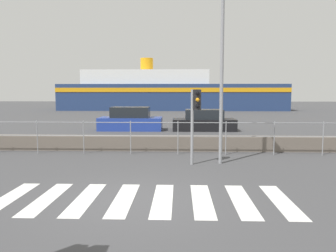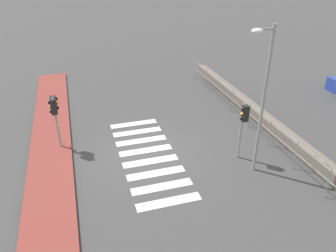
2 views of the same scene
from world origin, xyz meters
name	(u,v)px [view 2 (image 2 of 2)]	position (x,y,z in m)	size (l,w,h in m)	color
ground_plane	(147,154)	(0.00, 0.00, 0.00)	(160.00, 160.00, 0.00)	#424244
sidewalk_brick	(50,168)	(0.00, -4.10, 0.06)	(24.00, 1.80, 0.12)	brown
crosswalk	(148,156)	(0.17, 0.00, 0.00)	(6.75, 2.40, 0.01)	silver
seawall	(274,128)	(0.00, 6.41, 0.31)	(18.86, 0.55, 0.62)	#6B6056
harbor_fence	(260,120)	(0.00, 5.54, 0.87)	(17.01, 0.04, 1.33)	gray
traffic_light_near	(55,110)	(-1.59, -3.65, 1.94)	(0.58, 0.41, 2.49)	gray
traffic_light_far	(243,120)	(1.54, 3.72, 1.88)	(0.34, 0.32, 2.55)	gray
streetlamp	(262,88)	(2.42, 3.77, 3.62)	(0.32, 0.90, 5.85)	gray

